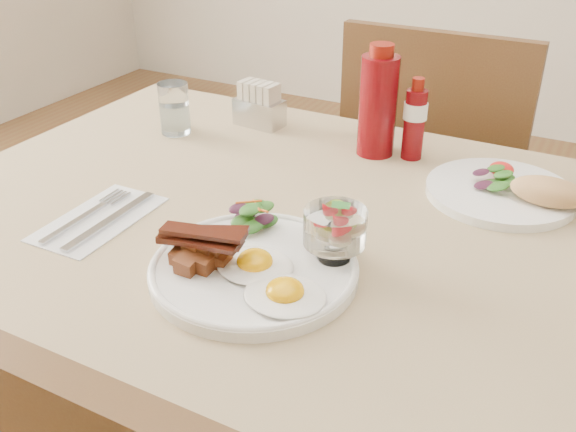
% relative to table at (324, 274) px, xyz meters
% --- Properties ---
extents(table, '(1.33, 0.88, 0.75)m').
position_rel_table_xyz_m(table, '(0.00, 0.00, 0.00)').
color(table, '#4F3619').
rests_on(table, ground).
extents(chair_far, '(0.42, 0.42, 0.93)m').
position_rel_table_xyz_m(chair_far, '(0.00, 0.66, -0.14)').
color(chair_far, '#4F3619').
rests_on(chair_far, ground).
extents(main_plate, '(0.28, 0.28, 0.02)m').
position_rel_table_xyz_m(main_plate, '(-0.03, -0.16, 0.10)').
color(main_plate, white).
rests_on(main_plate, table).
extents(fried_eggs, '(0.18, 0.14, 0.03)m').
position_rel_table_xyz_m(fried_eggs, '(0.01, -0.19, 0.11)').
color(fried_eggs, white).
rests_on(fried_eggs, main_plate).
extents(bacon_potato_pile, '(0.13, 0.08, 0.06)m').
position_rel_table_xyz_m(bacon_potato_pile, '(-0.09, -0.20, 0.13)').
color(bacon_potato_pile, maroon).
rests_on(bacon_potato_pile, main_plate).
extents(side_salad, '(0.07, 0.07, 0.04)m').
position_rel_table_xyz_m(side_salad, '(-0.08, -0.08, 0.12)').
color(side_salad, '#204512').
rests_on(side_salad, main_plate).
extents(fruit_cup, '(0.08, 0.08, 0.09)m').
position_rel_table_xyz_m(fruit_cup, '(0.06, -0.10, 0.15)').
color(fruit_cup, white).
rests_on(fruit_cup, main_plate).
extents(second_plate, '(0.26, 0.24, 0.06)m').
position_rel_table_xyz_m(second_plate, '(0.23, 0.22, 0.10)').
color(second_plate, white).
rests_on(second_plate, table).
extents(ketchup_bottle, '(0.07, 0.07, 0.21)m').
position_rel_table_xyz_m(ketchup_bottle, '(-0.03, 0.29, 0.19)').
color(ketchup_bottle, '#61050A').
rests_on(ketchup_bottle, table).
extents(hot_sauce_bottle, '(0.05, 0.05, 0.15)m').
position_rel_table_xyz_m(hot_sauce_bottle, '(0.03, 0.31, 0.16)').
color(hot_sauce_bottle, '#61050A').
rests_on(hot_sauce_bottle, table).
extents(sugar_caddy, '(0.10, 0.07, 0.09)m').
position_rel_table_xyz_m(sugar_caddy, '(-0.30, 0.32, 0.13)').
color(sugar_caddy, silver).
rests_on(sugar_caddy, table).
extents(water_glass, '(0.06, 0.06, 0.10)m').
position_rel_table_xyz_m(water_glass, '(-0.43, 0.20, 0.13)').
color(water_glass, white).
rests_on(water_glass, table).
extents(napkin_cutlery, '(0.12, 0.21, 0.01)m').
position_rel_table_xyz_m(napkin_cutlery, '(-0.32, -0.15, 0.09)').
color(napkin_cutlery, silver).
rests_on(napkin_cutlery, table).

